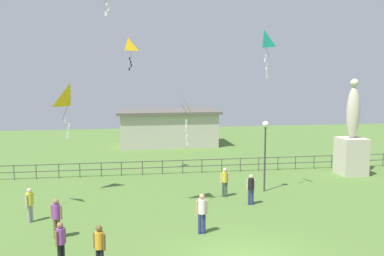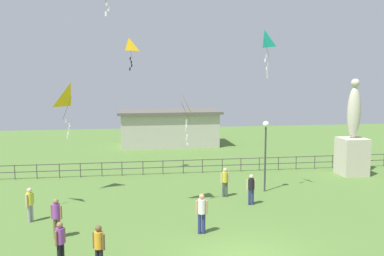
{
  "view_description": "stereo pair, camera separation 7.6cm",
  "coord_description": "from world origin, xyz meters",
  "px_view_note": "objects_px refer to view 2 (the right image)",
  "views": [
    {
      "loc": [
        -4.24,
        -13.88,
        6.55
      ],
      "look_at": [
        -1.16,
        5.18,
        4.2
      ],
      "focal_mm": 39.57,
      "sensor_mm": 36.0,
      "label": 1
    },
    {
      "loc": [
        -4.16,
        -13.89,
        6.55
      ],
      "look_at": [
        -1.16,
        5.18,
        4.2
      ],
      "focal_mm": 39.57,
      "sensor_mm": 36.0,
      "label": 2
    }
  ],
  "objects_px": {
    "kite_0": "(264,41)",
    "kite_3": "(71,98)",
    "person_7": "(99,245)",
    "kite_6": "(129,46)",
    "person_1": "(56,216)",
    "person_2": "(202,211)",
    "person_0": "(251,187)",
    "lamppost": "(266,140)",
    "person_6": "(30,202)",
    "person_4": "(225,180)",
    "statue_monument": "(352,145)",
    "kite_5": "(182,105)",
    "person_3": "(60,241)"
  },
  "relations": [
    {
      "from": "kite_0",
      "to": "kite_3",
      "type": "relative_size",
      "value": 0.86
    },
    {
      "from": "person_7",
      "to": "kite_6",
      "type": "xyz_separation_m",
      "value": [
        1.26,
        14.09,
        7.54
      ]
    },
    {
      "from": "kite_3",
      "to": "person_1",
      "type": "bearing_deg",
      "value": -89.83
    },
    {
      "from": "person_2",
      "to": "kite_3",
      "type": "bearing_deg",
      "value": 132.08
    },
    {
      "from": "person_0",
      "to": "kite_6",
      "type": "height_order",
      "value": "kite_6"
    },
    {
      "from": "lamppost",
      "to": "person_6",
      "type": "distance_m",
      "value": 12.77
    },
    {
      "from": "person_4",
      "to": "kite_6",
      "type": "relative_size",
      "value": 0.78
    },
    {
      "from": "kite_0",
      "to": "kite_6",
      "type": "relative_size",
      "value": 1.24
    },
    {
      "from": "statue_monument",
      "to": "lamppost",
      "type": "relative_size",
      "value": 1.58
    },
    {
      "from": "lamppost",
      "to": "person_4",
      "type": "bearing_deg",
      "value": -163.68
    },
    {
      "from": "person_7",
      "to": "kite_0",
      "type": "xyz_separation_m",
      "value": [
        8.33,
        8.06,
        7.48
      ]
    },
    {
      "from": "person_6",
      "to": "person_7",
      "type": "xyz_separation_m",
      "value": [
        3.38,
        -5.54,
        0.03
      ]
    },
    {
      "from": "person_2",
      "to": "person_7",
      "type": "distance_m",
      "value": 4.97
    },
    {
      "from": "kite_0",
      "to": "kite_5",
      "type": "relative_size",
      "value": 0.98
    },
    {
      "from": "person_6",
      "to": "kite_3",
      "type": "relative_size",
      "value": 0.53
    },
    {
      "from": "person_0",
      "to": "kite_5",
      "type": "relative_size",
      "value": 0.61
    },
    {
      "from": "person_4",
      "to": "kite_5",
      "type": "height_order",
      "value": "kite_5"
    },
    {
      "from": "person_0",
      "to": "person_6",
      "type": "relative_size",
      "value": 1.01
    },
    {
      "from": "person_0",
      "to": "kite_5",
      "type": "height_order",
      "value": "kite_5"
    },
    {
      "from": "person_4",
      "to": "person_0",
      "type": "bearing_deg",
      "value": -58.89
    },
    {
      "from": "lamppost",
      "to": "person_4",
      "type": "xyz_separation_m",
      "value": [
        -2.51,
        -0.74,
        -2.06
      ]
    },
    {
      "from": "kite_3",
      "to": "kite_0",
      "type": "bearing_deg",
      "value": -7.91
    },
    {
      "from": "person_1",
      "to": "kite_0",
      "type": "height_order",
      "value": "kite_0"
    },
    {
      "from": "person_4",
      "to": "kite_0",
      "type": "bearing_deg",
      "value": -1.42
    },
    {
      "from": "person_1",
      "to": "person_7",
      "type": "height_order",
      "value": "person_1"
    },
    {
      "from": "lamppost",
      "to": "kite_0",
      "type": "distance_m",
      "value": 5.51
    },
    {
      "from": "kite_3",
      "to": "kite_6",
      "type": "bearing_deg",
      "value": 55.52
    },
    {
      "from": "person_1",
      "to": "person_3",
      "type": "relative_size",
      "value": 1.05
    },
    {
      "from": "person_4",
      "to": "person_7",
      "type": "height_order",
      "value": "person_7"
    },
    {
      "from": "person_2",
      "to": "person_6",
      "type": "height_order",
      "value": "person_2"
    },
    {
      "from": "person_3",
      "to": "lamppost",
      "type": "bearing_deg",
      "value": 38.87
    },
    {
      "from": "kite_0",
      "to": "kite_5",
      "type": "xyz_separation_m",
      "value": [
        -4.61,
        -1.22,
        -3.26
      ]
    },
    {
      "from": "kite_5",
      "to": "kite_6",
      "type": "height_order",
      "value": "kite_6"
    },
    {
      "from": "person_1",
      "to": "statue_monument",
      "type": "bearing_deg",
      "value": 25.89
    },
    {
      "from": "person_1",
      "to": "kite_3",
      "type": "bearing_deg",
      "value": 90.17
    },
    {
      "from": "statue_monument",
      "to": "kite_5",
      "type": "relative_size",
      "value": 2.45
    },
    {
      "from": "statue_monument",
      "to": "kite_3",
      "type": "relative_size",
      "value": 2.15
    },
    {
      "from": "kite_5",
      "to": "kite_6",
      "type": "relative_size",
      "value": 1.27
    },
    {
      "from": "person_0",
      "to": "person_4",
      "type": "bearing_deg",
      "value": 121.11
    },
    {
      "from": "person_1",
      "to": "person_2",
      "type": "distance_m",
      "value": 5.93
    },
    {
      "from": "lamppost",
      "to": "kite_5",
      "type": "xyz_separation_m",
      "value": [
        -5.06,
        -2.01,
        2.17
      ]
    },
    {
      "from": "person_0",
      "to": "person_2",
      "type": "relative_size",
      "value": 0.93
    },
    {
      "from": "person_7",
      "to": "person_3",
      "type": "bearing_deg",
      "value": 153.11
    },
    {
      "from": "kite_6",
      "to": "person_6",
      "type": "bearing_deg",
      "value": -118.51
    },
    {
      "from": "person_0",
      "to": "lamppost",
      "type": "bearing_deg",
      "value": 57.19
    },
    {
      "from": "person_4",
      "to": "person_7",
      "type": "relative_size",
      "value": 0.99
    },
    {
      "from": "kite_6",
      "to": "kite_5",
      "type": "bearing_deg",
      "value": -71.25
    },
    {
      "from": "lamppost",
      "to": "kite_3",
      "type": "distance_m",
      "value": 10.97
    },
    {
      "from": "person_3",
      "to": "kite_0",
      "type": "distance_m",
      "value": 14.3
    },
    {
      "from": "person_1",
      "to": "person_4",
      "type": "xyz_separation_m",
      "value": [
        8.15,
        4.79,
        -0.03
      ]
    }
  ]
}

